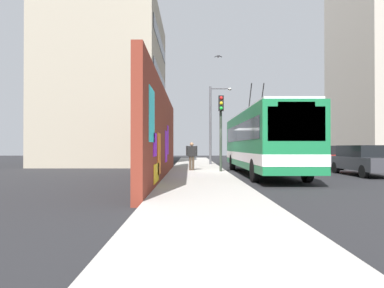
% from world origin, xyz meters
% --- Properties ---
extents(ground_plane, '(80.00, 80.00, 0.00)m').
position_xyz_m(ground_plane, '(0.00, 0.00, 0.00)').
color(ground_plane, '#232326').
extents(sidewalk_slab, '(48.00, 3.20, 0.15)m').
position_xyz_m(sidewalk_slab, '(0.00, 1.60, 0.07)').
color(sidewalk_slab, '#ADA8A0').
rests_on(sidewalk_slab, ground_plane).
extents(graffiti_wall, '(15.32, 0.32, 4.14)m').
position_xyz_m(graffiti_wall, '(-3.37, 3.35, 2.07)').
color(graffiti_wall, maroon).
rests_on(graffiti_wall, ground_plane).
extents(building_far_left, '(12.98, 8.97, 13.46)m').
position_xyz_m(building_far_left, '(10.97, 9.20, 6.73)').
color(building_far_left, '#9E937F').
rests_on(building_far_left, ground_plane).
extents(building_far_right, '(10.88, 6.75, 20.55)m').
position_xyz_m(building_far_right, '(14.96, -17.00, 10.28)').
color(building_far_right, '#B2A899').
rests_on(building_far_right, ground_plane).
extents(city_bus, '(11.93, 2.50, 5.14)m').
position_xyz_m(city_bus, '(-1.16, -1.80, 1.86)').
color(city_bus, '#19723F').
rests_on(city_bus, ground_plane).
extents(parked_car_dark_gray, '(4.76, 1.75, 1.58)m').
position_xyz_m(parked_car_dark_gray, '(-1.54, -7.00, 0.83)').
color(parked_car_dark_gray, '#38383D').
rests_on(parked_car_dark_gray, ground_plane).
extents(parked_car_red, '(4.29, 1.85, 1.58)m').
position_xyz_m(parked_car_red, '(4.29, -7.00, 0.83)').
color(parked_car_red, '#B21E19').
rests_on(parked_car_red, ground_plane).
extents(pedestrian_midblock, '(0.22, 0.65, 1.61)m').
position_xyz_m(pedestrian_midblock, '(0.37, 1.95, 1.09)').
color(pedestrian_midblock, '#3F3326').
rests_on(pedestrian_midblock, sidewalk_slab).
extents(traffic_light, '(0.49, 0.28, 4.18)m').
position_xyz_m(traffic_light, '(-0.65, 0.35, 2.96)').
color(traffic_light, '#2D382D').
rests_on(traffic_light, sidewalk_slab).
extents(street_lamp, '(0.44, 1.76, 6.10)m').
position_xyz_m(street_lamp, '(7.51, 0.24, 3.68)').
color(street_lamp, '#4C4C51').
rests_on(street_lamp, sidewalk_slab).
extents(flying_pigeons, '(0.32, 0.54, 0.16)m').
position_xyz_m(flying_pigeons, '(4.97, 0.03, 7.96)').
color(flying_pigeons, '#47474C').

